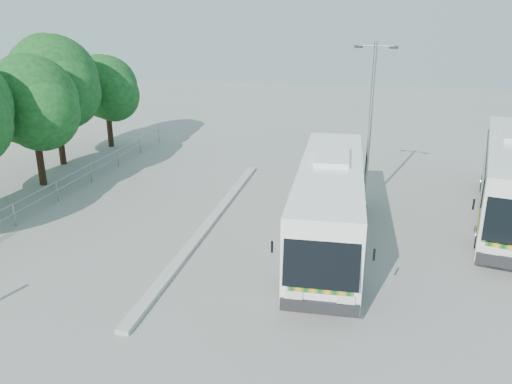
% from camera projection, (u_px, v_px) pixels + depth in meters
% --- Properties ---
extents(ground, '(100.00, 100.00, 0.00)m').
position_uv_depth(ground, '(254.00, 249.00, 18.43)').
color(ground, gray).
rests_on(ground, ground).
extents(kerb_divider, '(0.40, 16.00, 0.15)m').
position_uv_depth(kerb_divider, '(210.00, 221.00, 20.71)').
color(kerb_divider, '#B2B2AD').
rests_on(kerb_divider, ground).
extents(railing, '(0.06, 22.00, 1.00)m').
position_uv_depth(railing, '(69.00, 180.00, 23.89)').
color(railing, gray).
rests_on(railing, ground).
extents(tree_far_c, '(4.97, 4.69, 6.49)m').
position_uv_depth(tree_far_c, '(33.00, 101.00, 24.18)').
color(tree_far_c, '#382314').
rests_on(tree_far_c, ground).
extents(tree_far_d, '(5.62, 5.30, 7.33)m').
position_uv_depth(tree_far_d, '(54.00, 80.00, 27.65)').
color(tree_far_d, '#382314').
rests_on(tree_far_d, ground).
extents(tree_far_e, '(4.54, 4.28, 5.92)m').
position_uv_depth(tree_far_e, '(107.00, 87.00, 31.97)').
color(tree_far_e, '#382314').
rests_on(tree_far_e, ground).
extents(coach_main, '(2.62, 11.05, 3.05)m').
position_uv_depth(coach_main, '(329.00, 201.00, 18.39)').
color(coach_main, white).
rests_on(coach_main, ground).
extents(lamppost, '(1.73, 0.61, 7.18)m').
position_uv_depth(lamppost, '(370.00, 120.00, 21.22)').
color(lamppost, '#979A9F').
rests_on(lamppost, ground).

